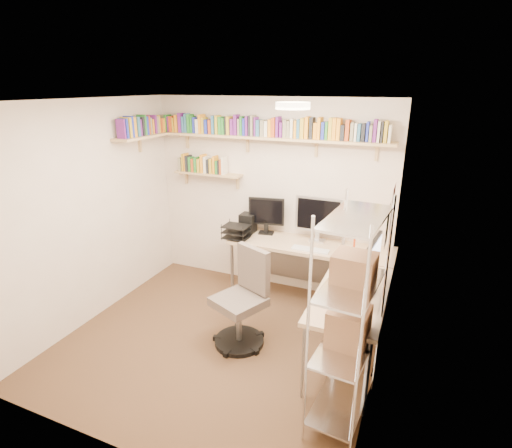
# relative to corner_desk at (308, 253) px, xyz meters

# --- Properties ---
(ground) EXTENTS (3.20, 3.20, 0.00)m
(ground) POSITION_rel_corner_desk_xyz_m (-0.70, -0.95, -0.77)
(ground) COLOR #45321D
(ground) RESTS_ON ground
(room_shell) EXTENTS (3.24, 3.04, 2.52)m
(room_shell) POSITION_rel_corner_desk_xyz_m (-0.69, -0.95, 0.78)
(room_shell) COLOR beige
(room_shell) RESTS_ON ground
(wall_shelves) EXTENTS (3.12, 1.09, 0.80)m
(wall_shelves) POSITION_rel_corner_desk_xyz_m (-1.12, 0.34, 1.26)
(wall_shelves) COLOR tan
(wall_shelves) RESTS_ON ground
(corner_desk) EXTENTS (2.08, 2.03, 1.35)m
(corner_desk) POSITION_rel_corner_desk_xyz_m (0.00, 0.00, 0.00)
(corner_desk) COLOR #D1AB88
(corner_desk) RESTS_ON ground
(office_chair) EXTENTS (0.61, 0.62, 1.05)m
(office_chair) POSITION_rel_corner_desk_xyz_m (-0.45, -0.85, -0.33)
(office_chair) COLOR black
(office_chair) RESTS_ON ground
(wire_rack) EXTENTS (0.46, 0.83, 1.85)m
(wire_rack) POSITION_rel_corner_desk_xyz_m (0.72, -1.43, 0.23)
(wire_rack) COLOR silver
(wire_rack) RESTS_ON ground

